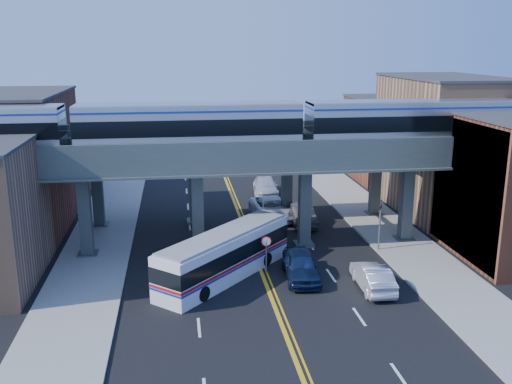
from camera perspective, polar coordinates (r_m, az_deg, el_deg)
ground at (r=35.85m, az=1.31°, el=-9.96°), size 120.00×120.00×0.00m
sidewalk_west at (r=45.12m, az=-15.46°, el=-5.14°), size 5.00×70.00×0.16m
sidewalk_east at (r=47.77m, az=13.10°, el=-3.89°), size 5.00×70.00×0.16m
building_west_b at (r=50.82m, az=-22.89°, el=2.76°), size 8.00×14.00×11.00m
building_west_c at (r=63.52m, az=-19.88°, el=3.81°), size 8.00×10.00×8.00m
building_east_b at (r=54.49m, az=18.12°, el=4.44°), size 8.00×14.00×12.00m
building_east_c at (r=66.48m, az=13.17°, el=5.17°), size 8.00×10.00×9.00m
mural_panel at (r=42.51m, az=20.17°, el=-0.14°), size 0.10×9.50×9.50m
elevated_viaduct_near at (r=41.40m, az=-0.43°, el=2.83°), size 52.00×3.60×7.40m
elevated_viaduct_far at (r=48.22m, az=-1.53°, el=4.50°), size 52.00×3.60×7.40m
transit_train at (r=40.58m, az=-6.67°, el=6.58°), size 48.51×3.04×3.55m
stop_sign at (r=37.96m, az=1.04°, el=-5.66°), size 0.76×0.09×2.63m
traffic_signal at (r=42.75m, az=12.28°, el=-2.90°), size 0.15×0.18×4.10m
transit_bus at (r=37.49m, az=-3.12°, el=-6.35°), size 9.59×10.16×2.95m
car_lane_a at (r=37.57m, az=4.52°, el=-7.33°), size 2.46×5.41×1.80m
car_lane_b at (r=48.60m, az=4.63°, el=-2.27°), size 1.86×5.21×1.71m
car_lane_c at (r=50.23m, az=1.58°, el=-1.64°), size 3.59×6.63×1.77m
car_lane_d at (r=57.97m, az=0.95°, el=0.55°), size 3.02×6.18×1.73m
car_parked_curb at (r=36.71m, az=11.59°, el=-8.30°), size 1.86×4.92×1.60m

